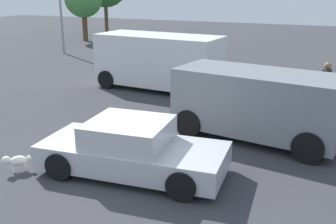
# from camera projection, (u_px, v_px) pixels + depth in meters

# --- Properties ---
(ground_plane) EXTENTS (80.00, 80.00, 0.00)m
(ground_plane) POSITION_uv_depth(u_px,v_px,m) (121.00, 171.00, 9.41)
(ground_plane) COLOR #38383D
(sedan_foreground) EXTENTS (4.38, 2.20, 1.25)m
(sedan_foreground) POSITION_uv_depth(u_px,v_px,m) (132.00, 149.00, 9.20)
(sedan_foreground) COLOR #B7BABF
(sedan_foreground) RESTS_ON ground_plane
(dog) EXTENTS (0.49, 0.53, 0.42)m
(dog) POSITION_uv_depth(u_px,v_px,m) (16.00, 161.00, 9.34)
(dog) COLOR white
(dog) RESTS_ON ground_plane
(van_white) EXTENTS (5.33, 2.62, 2.25)m
(van_white) POSITION_uv_depth(u_px,v_px,m) (159.00, 60.00, 16.62)
(van_white) COLOR white
(van_white) RESTS_ON ground_plane
(suv_dark) EXTENTS (4.79, 2.70, 1.93)m
(suv_dark) POSITION_uv_depth(u_px,v_px,m) (258.00, 102.00, 11.16)
(suv_dark) COLOR gray
(suv_dark) RESTS_ON ground_plane
(pedestrian) EXTENTS (0.30, 0.56, 1.73)m
(pedestrian) POSITION_uv_depth(u_px,v_px,m) (326.00, 83.00, 13.55)
(pedestrian) COLOR navy
(pedestrian) RESTS_ON ground_plane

